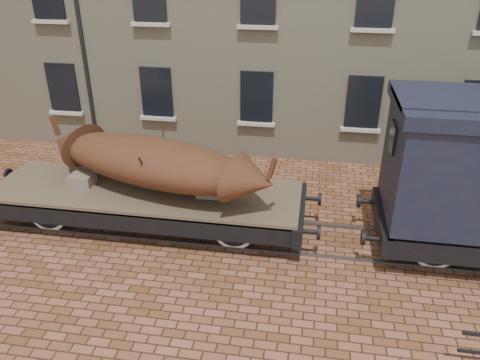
# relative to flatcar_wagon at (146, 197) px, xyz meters

# --- Properties ---
(ground) EXTENTS (90.00, 90.00, 0.00)m
(ground) POSITION_rel_flatcar_wagon_xyz_m (4.75, -0.00, -0.86)
(ground) COLOR brown
(rail_track) EXTENTS (30.00, 1.52, 0.06)m
(rail_track) POSITION_rel_flatcar_wagon_xyz_m (4.75, -0.00, -0.83)
(rail_track) COLOR #59595E
(rail_track) RESTS_ON ground
(flatcar_wagon) EXTENTS (9.11, 2.47, 1.38)m
(flatcar_wagon) POSITION_rel_flatcar_wagon_xyz_m (0.00, 0.00, 0.00)
(flatcar_wagon) COLOR brown
(flatcar_wagon) RESTS_ON ground
(iron_boat) EXTENTS (6.51, 3.26, 1.57)m
(iron_boat) POSITION_rel_flatcar_wagon_xyz_m (0.31, -0.00, 1.03)
(iron_boat) COLOR #542617
(iron_boat) RESTS_ON flatcar_wagon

